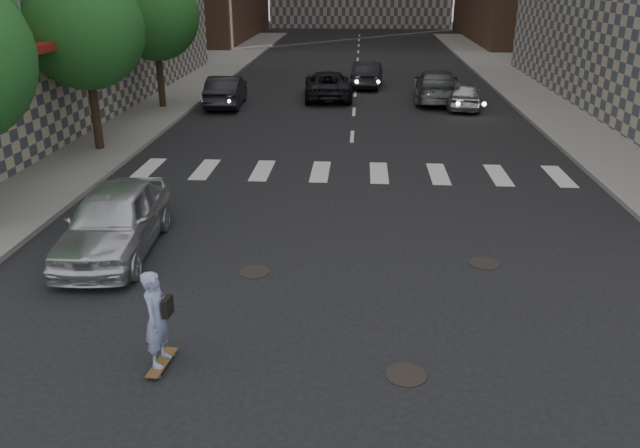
# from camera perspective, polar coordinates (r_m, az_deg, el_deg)

# --- Properties ---
(ground) EXTENTS (160.00, 160.00, 0.00)m
(ground) POSITION_cam_1_polar(r_m,az_deg,el_deg) (13.02, 1.87, -7.04)
(ground) COLOR black
(ground) RESTS_ON ground
(sidewalk_left) EXTENTS (13.00, 80.00, 0.15)m
(sidewalk_left) POSITION_cam_1_polar(r_m,az_deg,el_deg) (35.26, -21.55, 10.29)
(sidewalk_left) COLOR gray
(sidewalk_left) RESTS_ON ground
(tree_b) EXTENTS (4.20, 4.20, 6.60)m
(tree_b) POSITION_cam_1_polar(r_m,az_deg,el_deg) (24.61, -20.59, 16.78)
(tree_b) COLOR #382619
(tree_b) RESTS_ON sidewalk_left
(tree_c) EXTENTS (4.20, 4.20, 6.60)m
(tree_c) POSITION_cam_1_polar(r_m,az_deg,el_deg) (32.09, -14.77, 18.33)
(tree_c) COLOR #382619
(tree_c) RESTS_ON sidewalk_left
(manhole_a) EXTENTS (0.70, 0.70, 0.02)m
(manhole_a) POSITION_cam_1_polar(r_m,az_deg,el_deg) (10.93, 7.87, -13.49)
(manhole_a) COLOR black
(manhole_a) RESTS_ON ground
(manhole_b) EXTENTS (0.70, 0.70, 0.02)m
(manhole_b) POSITION_cam_1_polar(r_m,az_deg,el_deg) (14.26, -6.04, -4.38)
(manhole_b) COLOR black
(manhole_b) RESTS_ON ground
(manhole_c) EXTENTS (0.70, 0.70, 0.02)m
(manhole_c) POSITION_cam_1_polar(r_m,az_deg,el_deg) (15.09, 14.79, -3.49)
(manhole_c) COLOR black
(manhole_c) RESTS_ON ground
(skateboarder) EXTENTS (0.49, 0.93, 1.82)m
(skateboarder) POSITION_cam_1_polar(r_m,az_deg,el_deg) (10.87, -14.65, -8.36)
(skateboarder) COLOR brown
(skateboarder) RESTS_ON ground
(silver_sedan) EXTENTS (2.21, 4.88, 1.63)m
(silver_sedan) POSITION_cam_1_polar(r_m,az_deg,el_deg) (15.71, -18.28, 0.33)
(silver_sedan) COLOR silver
(silver_sedan) RESTS_ON ground
(traffic_car_a) EXTENTS (1.92, 4.74, 1.53)m
(traffic_car_a) POSITION_cam_1_polar(r_m,az_deg,el_deg) (32.59, -8.58, 11.94)
(traffic_car_a) COLOR black
(traffic_car_a) RESTS_ON ground
(traffic_car_b) EXTENTS (2.63, 5.74, 1.63)m
(traffic_car_b) POSITION_cam_1_polar(r_m,az_deg,el_deg) (34.06, 10.59, 12.33)
(traffic_car_b) COLOR #515458
(traffic_car_b) RESTS_ON ground
(traffic_car_c) EXTENTS (2.81, 5.40, 1.45)m
(traffic_car_c) POSITION_cam_1_polar(r_m,az_deg,el_deg) (34.29, 0.71, 12.61)
(traffic_car_c) COLOR black
(traffic_car_c) RESTS_ON ground
(traffic_car_d) EXTENTS (2.13, 4.20, 1.37)m
(traffic_car_d) POSITION_cam_1_polar(r_m,az_deg,el_deg) (32.48, 13.04, 11.45)
(traffic_car_d) COLOR #A5A7AC
(traffic_car_d) RESTS_ON ground
(traffic_car_e) EXTENTS (1.92, 4.58, 1.47)m
(traffic_car_e) POSITION_cam_1_polar(r_m,az_deg,el_deg) (38.04, 4.35, 13.49)
(traffic_car_e) COLOR black
(traffic_car_e) RESTS_ON ground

